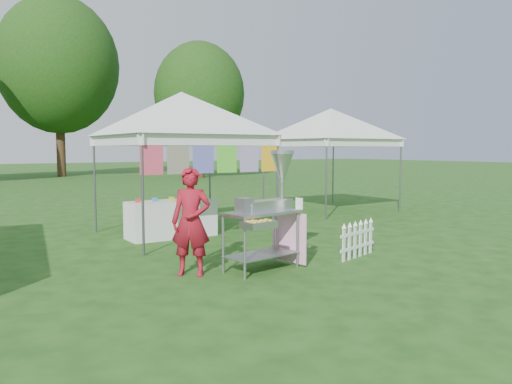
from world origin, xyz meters
TOP-DOWN VIEW (x-y plane):
  - ground at (0.00, 0.00)m, footprint 120.00×120.00m
  - canopy_main at (0.00, 3.49)m, footprint 4.24×4.24m
  - canopy_right at (5.50, 5.00)m, footprint 4.24×4.24m
  - tree_mid at (3.00, 28.00)m, footprint 7.60×7.60m
  - tree_right at (10.00, 22.00)m, footprint 5.60×5.60m
  - donut_cart at (-0.15, 0.10)m, footprint 1.31×1.05m
  - vendor at (-1.34, 0.40)m, footprint 0.68×0.65m
  - picket_fence at (1.53, -0.08)m, footprint 1.05×0.31m
  - display_table at (-0.29, 3.45)m, footprint 1.80×0.70m

SIDE VIEW (x-z plane):
  - ground at x=0.00m, z-range 0.00..0.00m
  - picket_fence at x=1.53m, z-range 0.01..0.57m
  - display_table at x=-0.29m, z-range 0.00..0.76m
  - vendor at x=-1.34m, z-range 0.00..1.57m
  - donut_cart at x=-0.15m, z-range 0.16..1.97m
  - canopy_main at x=0.00m, z-range 1.26..4.71m
  - canopy_right at x=5.50m, z-range 1.27..4.72m
  - tree_right at x=10.00m, z-range 0.97..9.39m
  - tree_mid at x=3.00m, z-range 1.38..12.90m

